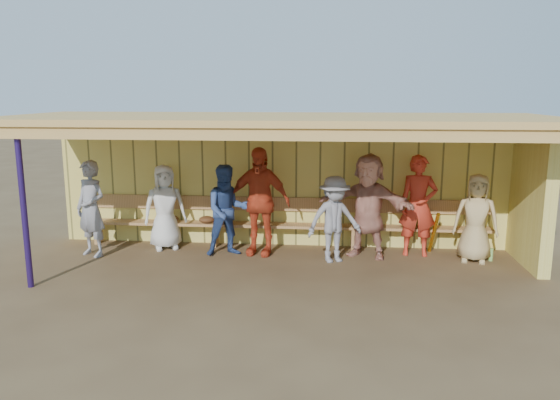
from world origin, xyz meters
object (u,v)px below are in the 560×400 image
object	(u,v)px
player_a	(91,209)
bench	(284,219)
player_e	(334,219)
player_d	(259,201)
player_b	(165,207)
player_f	(368,206)
player_c	(227,210)
player_h	(476,218)
player_g	(418,206)

from	to	relation	value
player_a	bench	xyz separation A→B (m)	(3.34, 0.86, -0.33)
player_e	player_a	bearing A→B (deg)	158.30
player_d	bench	xyz separation A→B (m)	(0.40, 0.50, -0.44)
player_b	player_f	distance (m)	3.70
player_c	player_h	world-z (taller)	player_c
player_a	player_b	distance (m)	1.29
player_f	player_b	bearing A→B (deg)	-162.18
player_a	player_e	bearing A→B (deg)	24.78
player_c	player_f	distance (m)	2.48
player_d	player_g	world-z (taller)	player_d
player_g	player_e	bearing A→B (deg)	-156.02
player_g	bench	size ratio (longest dim) A/B	0.24
player_f	bench	world-z (taller)	player_f
player_a	player_c	size ratio (longest dim) A/B	1.05
player_f	bench	bearing A→B (deg)	-177.05
player_b	player_g	xyz separation A→B (m)	(4.59, -0.00, 0.11)
player_b	player_c	xyz separation A→B (m)	(1.23, -0.30, 0.03)
player_b	player_g	size ratio (longest dim) A/B	0.88
player_b	player_f	xyz separation A→B (m)	(3.70, -0.18, 0.13)
player_d	player_h	world-z (taller)	player_d
player_c	player_g	world-z (taller)	player_g
bench	player_g	bearing A→B (deg)	-7.22
player_h	player_f	bearing A→B (deg)	-170.84
player_e	player_h	world-z (taller)	player_h
player_c	player_h	size ratio (longest dim) A/B	1.07
player_b	player_h	xyz separation A→B (m)	(5.52, -0.29, -0.03)
bench	player_d	bearing A→B (deg)	-128.69
player_h	player_c	bearing A→B (deg)	-167.08
player_f	player_g	bearing A→B (deg)	31.77
player_f	player_g	size ratio (longest dim) A/B	1.02
player_c	player_d	world-z (taller)	player_d
player_b	player_h	distance (m)	5.53
player_c	player_g	size ratio (longest dim) A/B	0.91
player_c	player_e	size ratio (longest dim) A/B	1.10
player_g	player_h	size ratio (longest dim) A/B	1.18
player_e	bench	bearing A→B (deg)	116.33
player_d	player_f	world-z (taller)	player_d
player_c	player_h	xyz separation A→B (m)	(4.30, 0.01, -0.05)
player_b	player_f	world-z (taller)	player_f
player_e	player_h	xyz separation A→B (m)	(2.41, 0.23, 0.02)
player_d	player_e	world-z (taller)	player_d
bench	player_h	bearing A→B (deg)	-10.12
player_f	player_h	distance (m)	1.84
player_c	player_d	size ratio (longest dim) A/B	0.84
player_b	player_d	distance (m)	1.80
player_g	bench	distance (m)	2.46
player_g	player_h	xyz separation A→B (m)	(0.93, -0.29, -0.14)
player_h	bench	distance (m)	3.41
player_c	bench	xyz separation A→B (m)	(0.95, 0.61, -0.29)
player_b	player_h	world-z (taller)	player_b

